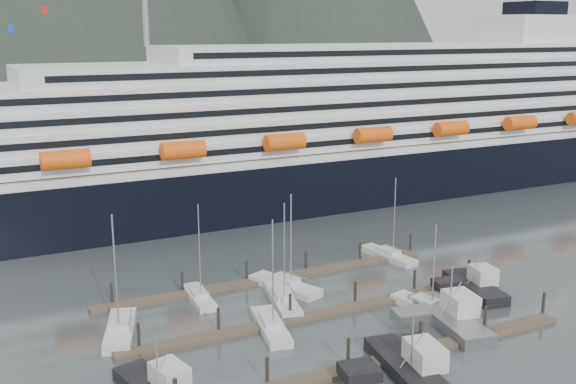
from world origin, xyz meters
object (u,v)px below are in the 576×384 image
object	(u,v)px
trawler_e	(474,286)
sailboat_g	(388,256)
sailboat_h	(426,307)
sailboat_d	(282,300)
trawler_d	(448,317)
cruise_ship	(344,136)
sailboat_b	(271,327)
sailboat_c	(285,286)
sailboat_a	(120,331)
trawler_c	(409,370)
sailboat_e	(199,297)

from	to	relation	value
trawler_e	sailboat_g	bearing A→B (deg)	18.53
sailboat_h	sailboat_d	bearing A→B (deg)	42.61
sailboat_g	trawler_d	bearing A→B (deg)	153.76
cruise_ship	trawler_d	size ratio (longest dim) A/B	15.37
sailboat_b	trawler_d	distance (m)	20.40
sailboat_d	sailboat_c	bearing A→B (deg)	-17.23
sailboat_a	sailboat_d	xyz separation A→B (m)	(20.11, -0.09, -0.03)
sailboat_g	sailboat_h	xyz separation A→B (m)	(-6.88, -17.80, 0.00)
trawler_c	trawler_d	size ratio (longest dim) A/B	1.08
trawler_d	trawler_c	bearing A→B (deg)	134.78
sailboat_e	trawler_e	world-z (taller)	sailboat_e
sailboat_b	trawler_d	world-z (taller)	sailboat_b
sailboat_b	trawler_c	distance (m)	17.56
sailboat_g	trawler_c	world-z (taller)	sailboat_g
trawler_e	sailboat_d	bearing A→B (deg)	82.17
sailboat_c	sailboat_g	bearing A→B (deg)	-99.39
cruise_ship	sailboat_g	distance (m)	42.95
sailboat_a	sailboat_c	distance (m)	22.74
sailboat_a	trawler_c	xyz separation A→B (m)	(22.91, -22.45, 0.48)
cruise_ship	sailboat_h	xyz separation A→B (m)	(-22.29, -56.17, -11.63)
sailboat_c	sailboat_e	size ratio (longest dim) A/B	1.04
cruise_ship	sailboat_e	bearing A→B (deg)	-138.20
cruise_ship	sailboat_g	xyz separation A→B (m)	(-15.41, -38.37, -11.63)
sailboat_b	sailboat_g	bearing A→B (deg)	-49.46
sailboat_a	trawler_d	world-z (taller)	sailboat_a
sailboat_b	sailboat_e	bearing A→B (deg)	31.74
sailboat_c	trawler_c	size ratio (longest dim) A/B	0.92
trawler_d	sailboat_e	bearing A→B (deg)	59.24
trawler_d	trawler_e	xyz separation A→B (m)	(9.52, 6.40, -0.07)
sailboat_g	trawler_d	distance (m)	23.59
trawler_e	trawler_d	bearing A→B (deg)	134.54
trawler_c	sailboat_g	bearing A→B (deg)	-22.50
sailboat_d	sailboat_h	world-z (taller)	sailboat_d
sailboat_d	sailboat_e	xyz separation A→B (m)	(-8.99, 5.44, -0.01)
sailboat_e	sailboat_g	size ratio (longest dim) A/B	1.02
trawler_c	trawler_d	distance (m)	13.97
sailboat_a	sailboat_b	bearing A→B (deg)	-95.17
sailboat_a	trawler_e	world-z (taller)	sailboat_a
sailboat_b	trawler_e	bearing A→B (deg)	-81.58
sailboat_c	trawler_c	xyz separation A→B (m)	(0.50, -26.32, 0.49)
sailboat_d	trawler_d	xyz separation A→B (m)	(14.22, -14.31, 0.56)
sailboat_d	trawler_c	size ratio (longest dim) A/B	0.92
sailboat_h	sailboat_e	bearing A→B (deg)	43.49
sailboat_e	sailboat_g	xyz separation A→B (m)	(30.50, 2.68, 0.00)
sailboat_a	sailboat_h	world-z (taller)	sailboat_a
sailboat_d	sailboat_h	size ratio (longest dim) A/B	1.18
cruise_ship	trawler_e	bearing A→B (deg)	-103.62
sailboat_c	trawler_c	bearing A→B (deg)	159.50
sailboat_h	trawler_c	bearing A→B (deg)	123.10
sailboat_c	sailboat_e	distance (m)	11.39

